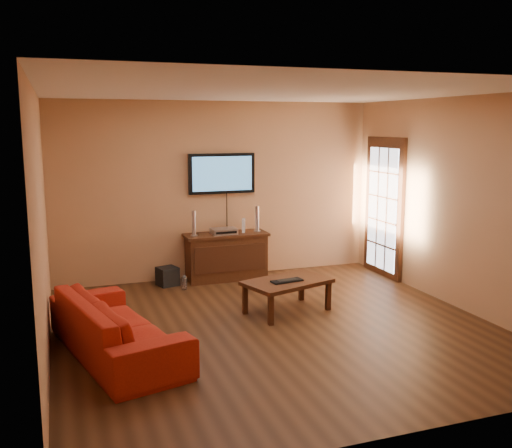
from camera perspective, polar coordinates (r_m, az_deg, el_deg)
name	(u,v)px	position (r m, az deg, el deg)	size (l,w,h in m)	color
ground_plane	(276,328)	(6.78, 2.06, -10.32)	(5.00, 5.00, 0.00)	#341D0E
room_walls	(259,179)	(6.98, 0.27, 4.51)	(5.00, 5.00, 5.00)	tan
french_door	(384,209)	(9.09, 12.67, 1.48)	(0.07, 1.02, 2.22)	#34180B
media_console	(226,256)	(8.74, -2.99, -3.23)	(1.27, 0.49, 0.71)	#34180B
television	(222,174)	(8.74, -3.44, 5.06)	(1.04, 0.08, 0.61)	black
coffee_table	(287,284)	(7.23, 3.14, -6.02)	(1.20, 0.93, 0.41)	#34180B
sofa	(116,316)	(6.08, -13.82, -8.94)	(2.09, 0.61, 0.82)	#A92212
speaker_left	(194,224)	(8.48, -6.23, -0.04)	(0.10, 0.10, 0.38)	silver
speaker_right	(257,220)	(8.81, 0.12, 0.43)	(0.11, 0.11, 0.39)	silver
av_receiver	(224,231)	(8.63, -3.24, -0.71)	(0.38, 0.27, 0.09)	silver
game_console	(244,225)	(8.75, -1.24, -0.14)	(0.04, 0.15, 0.21)	white
subwoofer	(168,276)	(8.55, -8.84, -5.19)	(0.27, 0.27, 0.27)	black
bottle	(184,283)	(8.31, -7.20, -5.85)	(0.07, 0.07, 0.21)	white
keyboard	(287,281)	(7.15, 3.11, -5.68)	(0.42, 0.20, 0.02)	black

